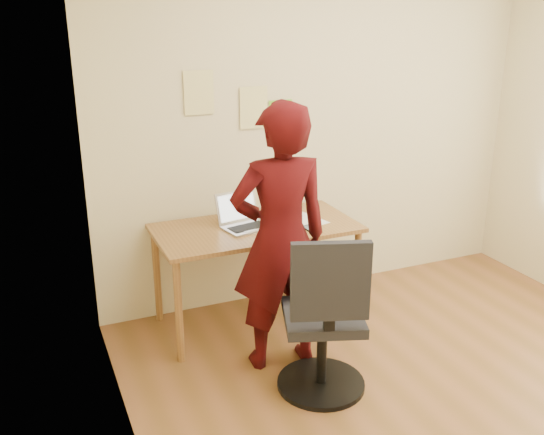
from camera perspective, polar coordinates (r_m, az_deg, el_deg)
name	(u,v)px	position (r m, az deg, el deg)	size (l,w,h in m)	color
room	(480,181)	(3.24, 18.95, 3.29)	(3.58, 3.58, 2.78)	brown
desk	(256,238)	(4.24, -1.52, -1.92)	(1.40, 0.70, 0.74)	olive
laptop	(244,220)	(4.19, -2.69, -0.19)	(0.37, 0.34, 0.23)	#B3B3BB
paper_sheet	(305,220)	(4.34, 3.14, -0.23)	(0.21, 0.30, 0.00)	white
phone	(309,228)	(4.16, 3.51, -1.04)	(0.08, 0.13, 0.01)	black
wall_note_left	(199,93)	(4.24, -6.90, 11.59)	(0.21, 0.00, 0.30)	#E5DB89
wall_note_mid	(254,108)	(4.39, -1.73, 10.29)	(0.21, 0.00, 0.30)	#E5DB89
wall_note_right	(280,116)	(4.48, 0.80, 9.49)	(0.18, 0.00, 0.24)	#77CC2E
office_chair	(324,327)	(3.55, 4.95, -10.27)	(0.57, 0.58, 1.02)	black
person	(280,239)	(3.68, 0.76, -2.06)	(0.62, 0.41, 1.69)	#370708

